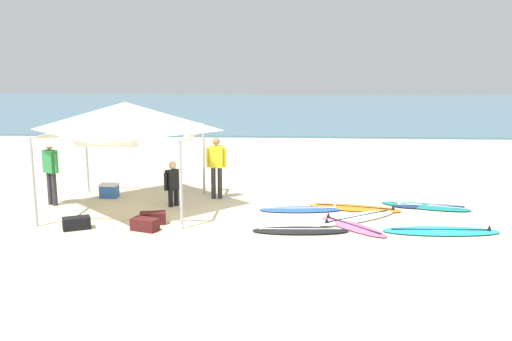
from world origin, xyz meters
TOP-DOWN VIEW (x-y plane):
  - ground_plane at (0.00, 0.00)m, footprint 80.00×80.00m
  - sea at (0.00, 32.20)m, footprint 80.00×36.00m
  - canopy_tent at (-2.81, 0.43)m, footprint 3.51×3.51m
  - surfboard_white at (2.97, -0.22)m, footprint 2.28×1.90m
  - surfboard_teal at (4.86, 0.98)m, footprint 2.34×1.32m
  - surfboard_cyan at (4.71, -1.20)m, footprint 2.61×0.77m
  - surfboard_black at (1.57, -1.35)m, footprint 2.19×0.70m
  - surfboard_orange at (3.02, 0.70)m, footprint 2.43×1.14m
  - surfboard_blue at (1.63, 0.47)m, footprint 2.16×0.76m
  - surfboard_navy at (4.95, 0.98)m, footprint 1.86×0.50m
  - surfboard_pink at (2.77, -0.96)m, footprint 1.67×1.87m
  - person_yellow at (-0.69, 1.63)m, footprint 0.55×0.24m
  - person_green at (-4.94, 0.66)m, footprint 0.50×0.36m
  - person_black at (-1.72, 0.74)m, footprint 0.41×0.42m
  - gear_bag_near_tent at (-1.87, -0.91)m, footprint 0.66×0.45m
  - gear_bag_by_pole at (-3.50, -1.43)m, footprint 0.68×0.55m
  - gear_bag_on_sand at (-1.92, -1.44)m, footprint 0.67×0.51m
  - cooler_box at (-3.71, 1.58)m, footprint 0.50×0.36m

SIDE VIEW (x-z plane):
  - ground_plane at x=0.00m, z-range 0.00..0.00m
  - surfboard_cyan at x=4.71m, z-range -0.06..0.13m
  - surfboard_white at x=2.97m, z-range -0.06..0.13m
  - surfboard_orange at x=3.02m, z-range -0.06..0.13m
  - surfboard_teal at x=4.86m, z-range -0.06..0.13m
  - surfboard_black at x=1.57m, z-range -0.06..0.13m
  - surfboard_blue at x=1.63m, z-range -0.06..0.13m
  - surfboard_pink at x=2.77m, z-range -0.06..0.13m
  - surfboard_navy at x=4.95m, z-range -0.06..0.13m
  - sea at x=0.00m, z-range 0.00..0.10m
  - gear_bag_near_tent at x=-1.87m, z-range 0.00..0.28m
  - gear_bag_by_pole at x=-3.50m, z-range 0.00..0.28m
  - gear_bag_on_sand at x=-1.92m, z-range 0.00..0.28m
  - cooler_box at x=-3.71m, z-range 0.00..0.39m
  - person_black at x=-1.72m, z-range 0.06..1.26m
  - person_yellow at x=-0.69m, z-range 0.13..1.84m
  - person_green at x=-4.94m, z-range 0.13..1.84m
  - canopy_tent at x=-2.81m, z-range 1.01..3.76m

